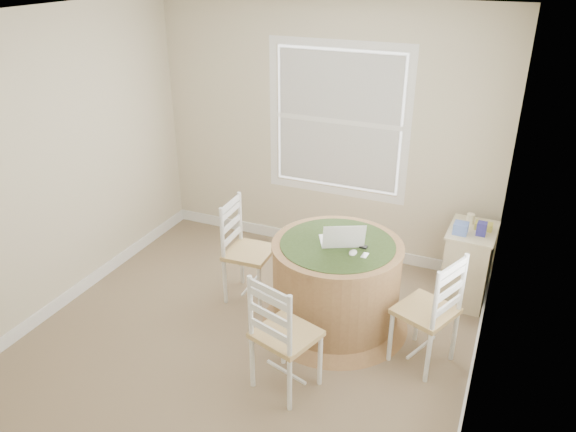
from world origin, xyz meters
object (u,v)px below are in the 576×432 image
at_px(chair_left, 250,252).
at_px(corner_chest, 467,265).
at_px(chair_right, 426,310).
at_px(chair_near, 286,334).
at_px(laptop, 342,240).
at_px(round_table, 336,281).

height_order(chair_left, corner_chest, chair_left).
xyz_separation_m(chair_right, corner_chest, (0.20, 1.04, -0.11)).
xyz_separation_m(chair_left, corner_chest, (1.86, 0.75, -0.11)).
bearing_deg(chair_left, chair_near, -143.42).
xyz_separation_m(chair_left, chair_near, (0.79, -0.98, 0.00)).
height_order(chair_near, chair_right, same).
bearing_deg(chair_right, chair_near, -28.83).
bearing_deg(laptop, chair_right, 137.55).
xyz_separation_m(round_table, laptop, (0.03, 0.02, 0.39)).
relative_size(chair_left, laptop, 2.15).
bearing_deg(chair_left, laptop, -96.76).
xyz_separation_m(round_table, chair_near, (-0.08, -0.89, 0.05)).
relative_size(round_table, corner_chest, 1.76).
bearing_deg(chair_right, corner_chest, -167.81).
relative_size(round_table, laptop, 2.90).
relative_size(round_table, chair_right, 1.35).
bearing_deg(round_table, chair_near, -92.21).
distance_m(round_table, chair_right, 0.82).
bearing_deg(chair_right, chair_left, -76.92).
relative_size(chair_left, chair_near, 1.00).
bearing_deg(chair_left, corner_chest, -70.31).
height_order(chair_near, laptop, laptop).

